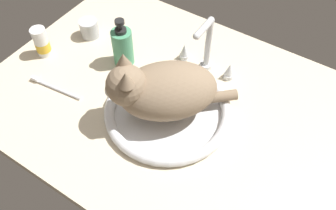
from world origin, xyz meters
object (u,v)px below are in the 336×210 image
(soap_pump_bottle, at_px, (123,46))
(toothbrush, at_px, (54,88))
(sink_basin, at_px, (168,110))
(metal_jar, at_px, (89,28))
(faucet, at_px, (206,51))
(cat, at_px, (159,90))
(pill_bottle, at_px, (42,43))

(soap_pump_bottle, relative_size, toothbrush, 0.92)
(sink_basin, height_order, metal_jar, metal_jar)
(soap_pump_bottle, bearing_deg, faucet, 25.42)
(faucet, relative_size, toothbrush, 1.10)
(cat, relative_size, toothbrush, 1.75)
(metal_jar, xyz_separation_m, soap_pump_bottle, (0.18, -0.04, 0.04))
(pill_bottle, distance_m, toothbrush, 0.18)
(soap_pump_bottle, xyz_separation_m, toothbrush, (-0.11, -0.22, -0.06))
(pill_bottle, bearing_deg, soap_pump_bottle, 25.09)
(sink_basin, height_order, cat, cat)
(soap_pump_bottle, bearing_deg, cat, -28.19)
(pill_bottle, bearing_deg, cat, -0.36)
(faucet, xyz_separation_m, metal_jar, (-0.43, -0.08, -0.05))
(sink_basin, bearing_deg, metal_jar, 161.31)
(toothbrush, bearing_deg, soap_pump_bottle, 63.23)
(faucet, relative_size, cat, 0.63)
(faucet, bearing_deg, toothbrush, -136.58)
(cat, height_order, soap_pump_bottle, cat)
(cat, xyz_separation_m, metal_jar, (-0.41, 0.16, -0.08))
(pill_bottle, relative_size, soap_pump_bottle, 0.61)
(faucet, distance_m, cat, 0.24)
(faucet, xyz_separation_m, soap_pump_bottle, (-0.24, -0.12, -0.01))
(soap_pump_bottle, bearing_deg, toothbrush, -116.77)
(metal_jar, distance_m, soap_pump_bottle, 0.19)
(cat, bearing_deg, pill_bottle, 179.64)
(sink_basin, relative_size, faucet, 1.84)
(faucet, xyz_separation_m, pill_bottle, (-0.50, -0.23, -0.03))
(faucet, distance_m, soap_pump_bottle, 0.27)
(cat, height_order, pill_bottle, cat)
(sink_basin, height_order, pill_bottle, pill_bottle)
(sink_basin, xyz_separation_m, soap_pump_bottle, (-0.24, 0.11, 0.05))
(sink_basin, height_order, toothbrush, sink_basin)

